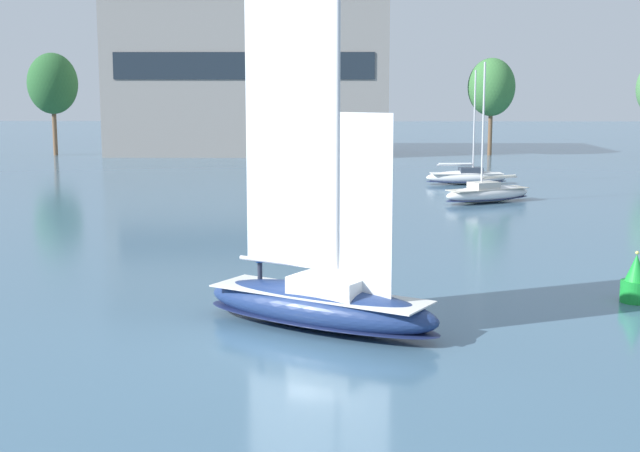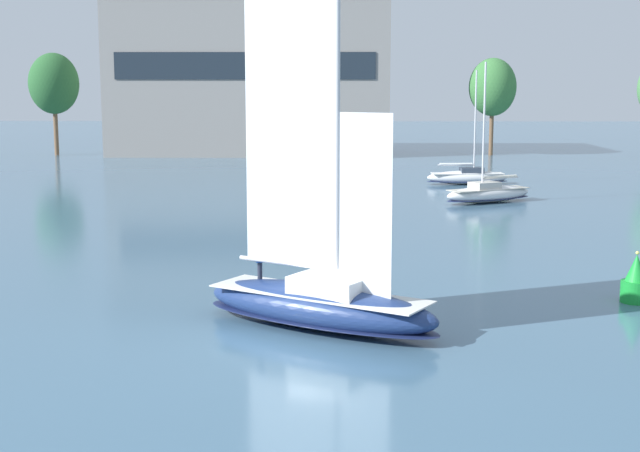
% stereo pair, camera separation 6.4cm
% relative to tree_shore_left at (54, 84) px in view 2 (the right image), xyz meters
% --- Properties ---
extents(ground_plane, '(400.00, 400.00, 0.00)m').
position_rel_tree_shore_left_xyz_m(ground_plane, '(37.35, -86.68, -9.65)').
color(ground_plane, '#42667F').
extents(waterfront_building, '(38.95, 17.31, 22.47)m').
position_rel_tree_shore_left_xyz_m(waterfront_building, '(26.31, 3.86, 1.62)').
color(waterfront_building, gray).
rests_on(waterfront_building, ground).
extents(tree_shore_left, '(6.70, 6.70, 13.79)m').
position_rel_tree_shore_left_xyz_m(tree_shore_left, '(0.00, 0.00, 0.00)').
color(tree_shore_left, brown).
rests_on(tree_shore_left, ground).
extents(tree_shore_center, '(6.37, 6.37, 13.11)m').
position_rel_tree_shore_left_xyz_m(tree_shore_center, '(59.32, 0.79, -0.48)').
color(tree_shore_center, brown).
rests_on(tree_shore_center, ground).
extents(sailboat_main, '(10.52, 7.91, 14.42)m').
position_rel_tree_shore_left_xyz_m(sailboat_main, '(37.36, -86.69, -8.52)').
color(sailboat_main, navy).
rests_on(sailboat_main, ground).
extents(sailboat_moored_near_marina, '(8.08, 2.75, 10.94)m').
position_rel_tree_shore_left_xyz_m(sailboat_moored_near_marina, '(50.89, -34.99, -8.91)').
color(sailboat_moored_near_marina, silver).
rests_on(sailboat_moored_near_marina, ground).
extents(sailboat_moored_mid_channel, '(8.36, 6.01, 11.37)m').
position_rel_tree_shore_left_xyz_m(sailboat_moored_mid_channel, '(50.61, -48.35, -8.88)').
color(sailboat_moored_mid_channel, silver).
rests_on(sailboat_moored_mid_channel, ground).
extents(channel_buoy, '(1.30, 1.30, 2.32)m').
position_rel_tree_shore_left_xyz_m(channel_buoy, '(51.38, -82.26, -8.73)').
color(channel_buoy, green).
rests_on(channel_buoy, ground).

